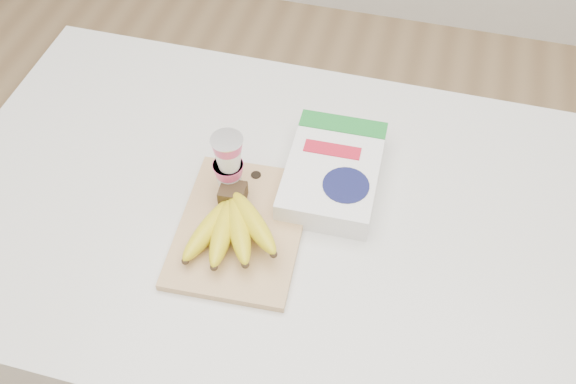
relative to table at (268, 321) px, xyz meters
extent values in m
cube|color=silver|center=(0.00, 0.00, 0.00)|extent=(1.25, 0.84, 0.94)
cube|color=tan|center=(-0.02, -0.07, 0.48)|extent=(0.24, 0.32, 0.02)
cube|color=#382816|center=(-0.05, -0.02, 0.51)|extent=(0.05, 0.05, 0.03)
ellipsoid|color=yellow|center=(-0.07, -0.10, 0.50)|extent=(0.07, 0.17, 0.05)
sphere|color=#382816|center=(-0.08, -0.18, 0.50)|extent=(0.01, 0.01, 0.01)
ellipsoid|color=yellow|center=(-0.04, -0.10, 0.51)|extent=(0.06, 0.17, 0.05)
sphere|color=#382816|center=(-0.03, -0.18, 0.51)|extent=(0.01, 0.01, 0.01)
ellipsoid|color=yellow|center=(-0.01, -0.09, 0.52)|extent=(0.11, 0.17, 0.05)
sphere|color=#382816|center=(0.02, -0.17, 0.52)|extent=(0.01, 0.01, 0.01)
ellipsoid|color=yellow|center=(0.01, -0.08, 0.52)|extent=(0.14, 0.15, 0.05)
sphere|color=#382816|center=(0.06, -0.14, 0.52)|extent=(0.01, 0.01, 0.01)
cylinder|color=silver|center=(-0.06, 0.01, 0.62)|extent=(0.06, 0.06, 0.00)
cube|color=white|center=(0.12, 0.09, 0.50)|extent=(0.18, 0.26, 0.06)
cube|color=#1B7C2C|center=(0.12, 0.20, 0.53)|extent=(0.18, 0.05, 0.00)
cylinder|color=#121543|center=(0.15, 0.04, 0.53)|extent=(0.09, 0.09, 0.00)
cube|color=red|center=(0.11, 0.12, 0.53)|extent=(0.11, 0.04, 0.00)
camera|label=1|loc=(0.24, -0.72, 1.44)|focal=40.00mm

